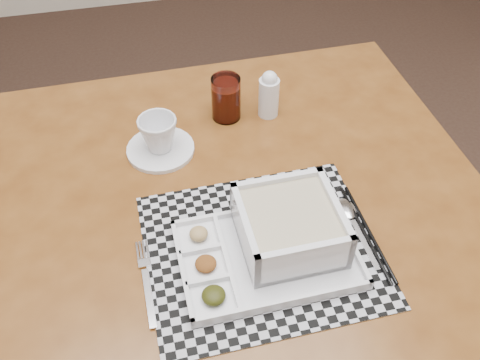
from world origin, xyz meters
name	(u,v)px	position (x,y,z in m)	size (l,w,h in m)	color
dining_table	(241,234)	(0.35, 0.06, 0.70)	(1.05, 1.05, 0.78)	#522A0E
placemat	(261,249)	(0.36, -0.05, 0.78)	(0.43, 0.37, 0.00)	#ABABB3
serving_tray	(282,235)	(0.40, -0.06, 0.82)	(0.32, 0.23, 0.09)	white
fork	(147,280)	(0.14, -0.07, 0.78)	(0.02, 0.19, 0.00)	silver
spoon	(349,214)	(0.55, -0.01, 0.78)	(0.04, 0.18, 0.01)	silver
chopsticks	(367,233)	(0.57, -0.06, 0.78)	(0.02, 0.24, 0.01)	black
saucer	(161,149)	(0.21, 0.26, 0.78)	(0.15, 0.15, 0.01)	white
cup	(158,134)	(0.21, 0.26, 0.83)	(0.09, 0.09, 0.08)	white
juice_glass	(226,100)	(0.38, 0.35, 0.83)	(0.07, 0.07, 0.11)	white
creamer_bottle	(269,94)	(0.48, 0.34, 0.83)	(0.05, 0.05, 0.12)	white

